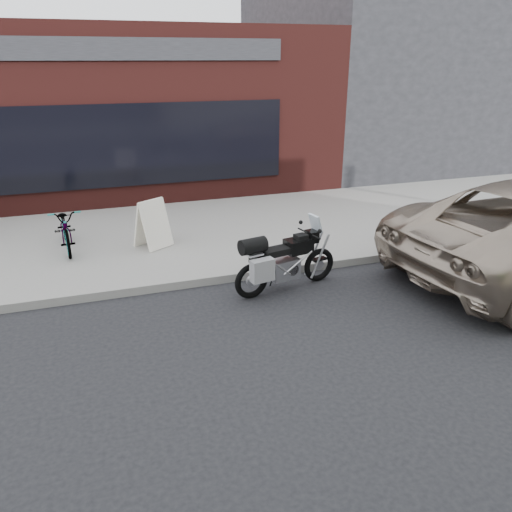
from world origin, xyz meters
name	(u,v)px	position (x,y,z in m)	size (l,w,h in m)	color
ground	(312,437)	(0.00, 0.00, 0.00)	(120.00, 120.00, 0.00)	black
near_sidewalk	(185,229)	(0.00, 7.00, 0.07)	(44.00, 6.00, 0.15)	gray
storefront	(80,106)	(-2.00, 13.98, 2.25)	(14.00, 10.07, 4.50)	#4E1C19
neighbour_building	(401,77)	(10.00, 14.00, 3.00)	(10.00, 10.00, 6.00)	#26272B
motorcycle	(281,261)	(0.95, 3.42, 0.54)	(1.96, 0.88, 1.26)	black
bicycle_front	(66,228)	(-2.50, 6.28, 0.59)	(0.59, 1.68, 0.88)	gray
sandwich_sign	(152,223)	(-0.85, 5.90, 0.63)	(0.80, 0.79, 0.96)	white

